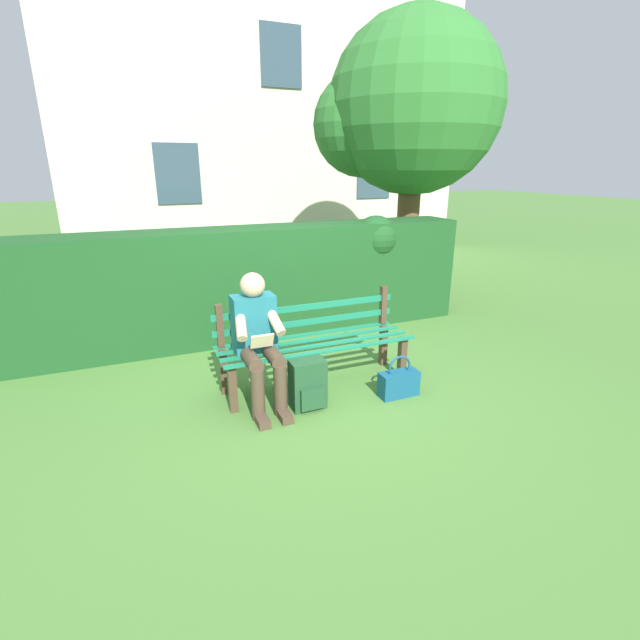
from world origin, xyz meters
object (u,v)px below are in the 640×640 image
Objects in this scene: person_seated at (258,337)px; tree at (405,111)px; handbag at (399,383)px; backpack at (308,385)px; park_bench at (313,342)px.

tree is (-3.18, -2.78, 2.23)m from person_seated.
handbag is at bearing 58.56° from tree.
backpack is 1.12× the size of handbag.
backpack is 0.88m from handbag.
person_seated is 4.77m from tree.
park_bench is at bearing -117.86° from backpack.
person_seated is 2.93× the size of handbag.
park_bench reaches higher than backpack.
handbag is at bearing 162.04° from person_seated.
park_bench is 4.65× the size of handbag.
park_bench is at bearing -41.90° from handbag.
park_bench is 4.40m from tree.
person_seated is 0.28× the size of tree.
person_seated reaches higher than backpack.
handbag is (-0.64, 0.57, -0.31)m from park_bench.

